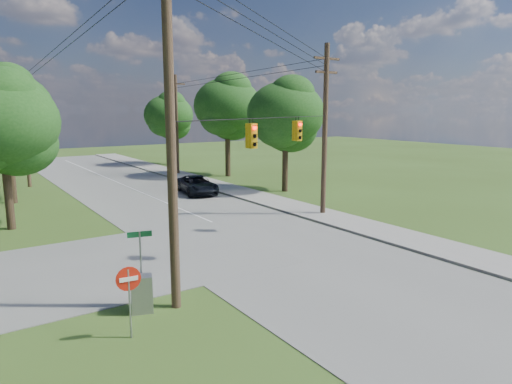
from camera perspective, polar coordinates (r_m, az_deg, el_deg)
ground at (r=18.03m, az=4.34°, el=-11.16°), size 140.00×140.00×0.00m
main_road at (r=22.96m, az=0.52°, el=-6.34°), size 10.00×100.00×0.03m
sidewalk_east at (r=27.17m, az=12.27°, el=-3.85°), size 2.60×100.00×0.12m
pole_sw at (r=14.75m, az=-10.67°, el=8.73°), size 2.00×0.32×12.00m
pole_ne at (r=28.68m, az=8.61°, el=7.94°), size 2.00×0.32×10.50m
pole_north_e at (r=47.30m, az=-9.88°, el=8.37°), size 2.00×0.32×10.00m
pole_north_w at (r=43.50m, az=-26.96°, el=7.26°), size 2.00×0.32×10.00m
power_lines at (r=27.54m, az=-8.37°, el=15.53°), size 13.93×29.62×4.93m
traffic_signals at (r=21.88m, az=2.60°, el=7.43°), size 4.91×3.27×1.05m
tree_w_near at (r=28.25m, az=-29.24°, el=7.65°), size 6.00×6.00×8.40m
tree_w_mid at (r=36.30m, az=-28.87°, el=9.02°), size 6.40×6.40×9.22m
tree_e_near at (r=36.79m, az=3.73°, el=9.74°), size 6.20×6.20×8.81m
tree_e_mid at (r=45.37m, az=-3.62°, el=10.67°), size 6.60×6.60×9.64m
tree_e_far at (r=55.65m, az=-10.86°, el=9.42°), size 5.80×5.80×8.32m
car_main_north at (r=36.26m, az=-7.37°, el=0.90°), size 3.09×5.34×1.40m
control_cabinet at (r=15.76m, az=-14.07°, el=-12.26°), size 0.82×0.70×1.25m
do_not_enter_sign at (r=13.82m, az=-15.62°, el=-11.24°), size 0.72×0.12×2.18m
street_name_sign at (r=15.74m, az=-14.21°, el=-8.16°), size 0.78×0.22×2.65m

